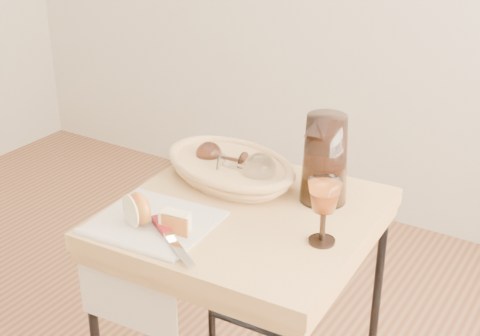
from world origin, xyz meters
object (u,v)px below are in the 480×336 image
Objects in this scene: side_table at (244,336)px; table_knife at (171,238)px; tea_towel at (155,222)px; bread_basket at (230,169)px; goblet_lying_a at (223,158)px; pitcher at (325,159)px; wine_goblet at (323,212)px; apple_half at (139,208)px; goblet_lying_b at (243,167)px.

table_knife is at bearing -104.02° from side_table.
tea_towel is 0.76× the size of bread_basket.
side_table is at bearing 133.10° from goblet_lying_a.
pitcher is (0.28, 0.31, 0.11)m from tea_towel.
tea_towel is at bearing -131.00° from side_table.
bread_basket is 0.39m from wine_goblet.
goblet_lying_a is (-0.15, 0.14, 0.43)m from side_table.
table_knife is at bearing -125.84° from pitcher.
pitcher reaches higher than wine_goblet.
wine_goblet is 0.34m from table_knife.
goblet_lying_a is at bearing 111.71° from apple_half.
tea_towel is 1.74× the size of wine_goblet.
bread_basket is 3.03× the size of goblet_lying_a.
tea_towel is at bearing -178.87° from table_knife.
side_table is 4.96× the size of wine_goblet.
apple_half is at bearing 84.12° from goblet_lying_a.
apple_half is at bearing -158.28° from wine_goblet.
bread_basket is at bearing 106.03° from apple_half.
wine_goblet is at bearing 150.47° from goblet_lying_a.
side_table is at bearing -67.82° from goblet_lying_b.
goblet_lying_a is 0.38m from table_knife.
goblet_lying_a reaches higher than bread_basket.
side_table is 0.46m from table_knife.
pitcher is 3.11× the size of apple_half.
wine_goblet is (0.35, -0.16, 0.05)m from bread_basket.
goblet_lying_b is 0.92× the size of wine_goblet.
pitcher is at bearing 176.93° from goblet_lying_a.
pitcher is (0.21, 0.04, 0.06)m from goblet_lying_b.
goblet_lying_b is 0.65× the size of table_knife.
apple_half is at bearing -131.36° from tea_towel.
wine_goblet is at bearing -37.26° from goblet_lying_b.
goblet_lying_a is at bearing 137.17° from side_table.
pitcher is 1.20× the size of table_knife.
tea_towel is at bearing -116.49° from goblet_lying_b.
pitcher is 0.21m from wine_goblet.
goblet_lying_a is (-0.01, 0.31, 0.04)m from tea_towel.
wine_goblet is (0.23, -0.04, 0.46)m from side_table.
goblet_lying_b is at bearing 123.48° from side_table.
table_knife is (0.09, -0.05, 0.01)m from tea_towel.
goblet_lying_a is 0.75× the size of wine_goblet.
goblet_lying_a reaches higher than tea_towel.
tea_towel is 0.29m from bread_basket.
wine_goblet is at bearing -9.49° from side_table.
side_table is 5.39× the size of goblet_lying_b.
goblet_lying_b reaches higher than table_knife.
goblet_lying_b is at bearing 95.99° from apple_half.
pitcher is 1.71× the size of wine_goblet.
goblet_lying_b is 0.54× the size of pitcher.
goblet_lying_b reaches higher than goblet_lying_a.
apple_half is (-0.04, -0.32, 0.02)m from bread_basket.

